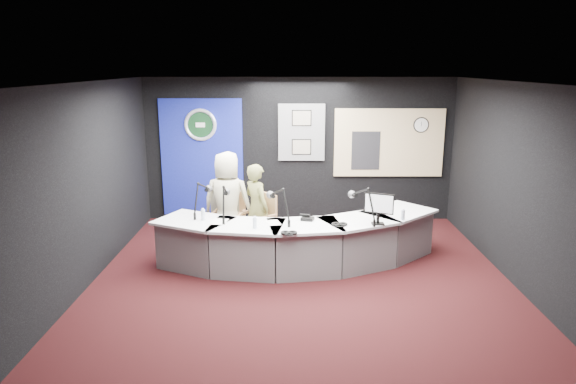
{
  "coord_description": "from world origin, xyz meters",
  "views": [
    {
      "loc": [
        -0.16,
        -6.94,
        3.03
      ],
      "look_at": [
        -0.2,
        0.8,
        1.1
      ],
      "focal_mm": 32.0,
      "sensor_mm": 36.0,
      "label": 1
    }
  ],
  "objects_px": {
    "armchair_left": "(228,223)",
    "armchair_right": "(257,224)",
    "person_woman": "(257,208)",
    "broadcast_desk": "(298,241)",
    "person_man": "(227,201)"
  },
  "relations": [
    {
      "from": "armchair_left",
      "to": "person_woman",
      "type": "bearing_deg",
      "value": 0.82
    },
    {
      "from": "broadcast_desk",
      "to": "person_woman",
      "type": "distance_m",
      "value": 0.97
    },
    {
      "from": "broadcast_desk",
      "to": "armchair_left",
      "type": "distance_m",
      "value": 1.35
    },
    {
      "from": "person_man",
      "to": "person_woman",
      "type": "xyz_separation_m",
      "value": [
        0.49,
        -0.08,
        -0.09
      ]
    },
    {
      "from": "broadcast_desk",
      "to": "person_man",
      "type": "xyz_separation_m",
      "value": [
        -1.16,
        0.69,
        0.46
      ]
    },
    {
      "from": "armchair_left",
      "to": "armchair_right",
      "type": "distance_m",
      "value": 0.5
    },
    {
      "from": "broadcast_desk",
      "to": "armchair_left",
      "type": "relative_size",
      "value": 5.0
    },
    {
      "from": "armchair_right",
      "to": "person_man",
      "type": "xyz_separation_m",
      "value": [
        -0.49,
        0.08,
        0.37
      ]
    },
    {
      "from": "armchair_right",
      "to": "person_woman",
      "type": "height_order",
      "value": "person_woman"
    },
    {
      "from": "person_man",
      "to": "armchair_left",
      "type": "bearing_deg",
      "value": -0.0
    },
    {
      "from": "person_man",
      "to": "armchair_right",
      "type": "bearing_deg",
      "value": 177.19
    },
    {
      "from": "armchair_right",
      "to": "person_woman",
      "type": "xyz_separation_m",
      "value": [
        0.0,
        0.0,
        0.27
      ]
    },
    {
      "from": "broadcast_desk",
      "to": "armchair_left",
      "type": "bearing_deg",
      "value": 149.12
    },
    {
      "from": "armchair_left",
      "to": "person_man",
      "type": "xyz_separation_m",
      "value": [
        0.0,
        0.0,
        0.38
      ]
    },
    {
      "from": "broadcast_desk",
      "to": "armchair_right",
      "type": "bearing_deg",
      "value": 137.67
    }
  ]
}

